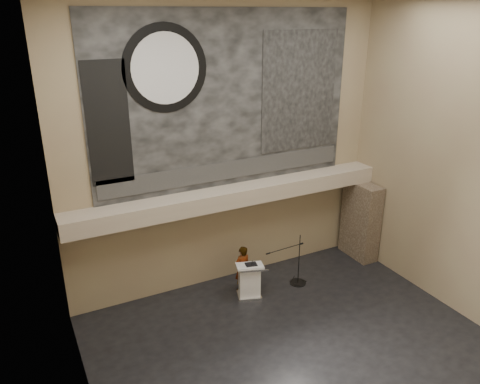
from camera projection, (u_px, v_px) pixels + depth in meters
floor at (296, 348)px, 12.03m from camera, size 10.00×10.00×0.00m
wall_back at (228, 150)px, 13.82m from camera, size 10.00×0.02×8.50m
wall_front at (453, 279)px, 7.17m from camera, size 10.00×0.02×8.50m
wall_left at (73, 241)px, 8.37m from camera, size 0.02×8.00×8.50m
wall_right at (459, 164)px, 12.61m from camera, size 0.02×8.00×8.50m
soffit at (234, 195)px, 13.95m from camera, size 10.00×0.80×0.50m
sprinkler_left at (185, 215)px, 13.33m from camera, size 0.04×0.04×0.06m
sprinkler_right at (288, 194)px, 14.82m from camera, size 0.04×0.04×0.06m
banner at (228, 101)px, 13.27m from camera, size 8.00×0.05×5.00m
banner_text_strip at (229, 170)px, 13.97m from camera, size 7.76×0.02×0.55m
banner_clock_rim at (165, 69)px, 12.11m from camera, size 2.30×0.02×2.30m
banner_clock_face at (166, 69)px, 12.09m from camera, size 1.84×0.02×1.84m
banner_building_print at (299, 92)px, 14.21m from camera, size 2.60×0.02×3.60m
banner_brick_print at (108, 124)px, 11.90m from camera, size 1.10×0.02×3.20m
stone_pier at (361, 220)px, 16.13m from camera, size 0.60×1.40×2.70m
lectern at (249, 281)px, 13.99m from camera, size 0.92×0.78×1.14m
binder at (251, 265)px, 13.77m from camera, size 0.38×0.33×0.04m
papers at (245, 266)px, 13.72m from camera, size 0.34×0.39×0.00m
speaker_person at (242, 269)px, 14.26m from camera, size 0.59×0.43×1.50m
mic_stand at (297, 277)px, 14.79m from camera, size 1.50×0.52×1.70m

